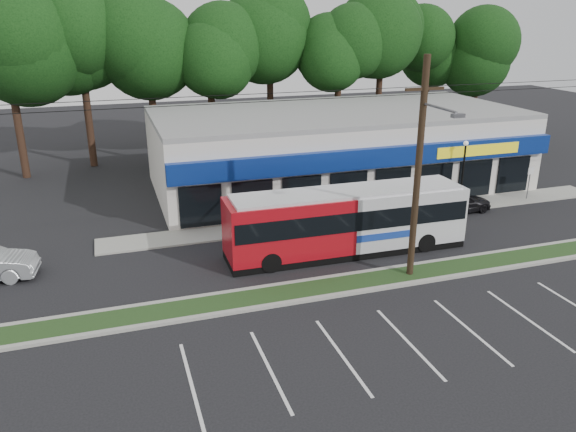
% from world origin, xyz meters
% --- Properties ---
extents(ground, '(120.00, 120.00, 0.00)m').
position_xyz_m(ground, '(0.00, 0.00, 0.00)').
color(ground, black).
rests_on(ground, ground).
extents(grass_strip, '(40.00, 1.60, 0.12)m').
position_xyz_m(grass_strip, '(0.00, 1.00, 0.06)').
color(grass_strip, '#1D3716').
rests_on(grass_strip, ground).
extents(curb_south, '(40.00, 0.25, 0.14)m').
position_xyz_m(curb_south, '(0.00, 0.15, 0.07)').
color(curb_south, '#9E9E93').
rests_on(curb_south, ground).
extents(curb_north, '(40.00, 0.25, 0.14)m').
position_xyz_m(curb_north, '(0.00, 1.85, 0.07)').
color(curb_north, '#9E9E93').
rests_on(curb_north, ground).
extents(sidewalk, '(32.00, 2.20, 0.10)m').
position_xyz_m(sidewalk, '(5.00, 9.00, 0.05)').
color(sidewalk, '#9E9E93').
rests_on(sidewalk, ground).
extents(strip_mall, '(25.00, 12.55, 5.30)m').
position_xyz_m(strip_mall, '(5.50, 15.91, 2.65)').
color(strip_mall, silver).
rests_on(strip_mall, ground).
extents(utility_pole, '(50.00, 2.77, 10.00)m').
position_xyz_m(utility_pole, '(2.83, 0.93, 5.41)').
color(utility_pole, black).
rests_on(utility_pole, ground).
extents(lamp_post, '(0.30, 0.30, 4.25)m').
position_xyz_m(lamp_post, '(11.00, 8.80, 2.67)').
color(lamp_post, black).
rests_on(lamp_post, ground).
extents(sign_post, '(0.45, 0.10, 2.23)m').
position_xyz_m(sign_post, '(16.00, 8.57, 1.56)').
color(sign_post, '#59595E').
rests_on(sign_post, ground).
extents(tree_line, '(46.76, 6.76, 11.83)m').
position_xyz_m(tree_line, '(4.00, 26.00, 8.42)').
color(tree_line, black).
rests_on(tree_line, ground).
extents(metrobus, '(12.41, 2.81, 3.32)m').
position_xyz_m(metrobus, '(1.29, 4.50, 1.76)').
color(metrobus, '#A80C16').
rests_on(metrobus, ground).
extents(car_dark, '(4.00, 1.72, 1.35)m').
position_xyz_m(car_dark, '(10.35, 7.94, 0.67)').
color(car_dark, black).
rests_on(car_dark, ground).
extents(pedestrian_a, '(0.78, 0.67, 1.82)m').
position_xyz_m(pedestrian_a, '(2.50, 6.67, 0.91)').
color(pedestrian_a, beige).
rests_on(pedestrian_a, ground).
extents(pedestrian_b, '(0.95, 0.85, 1.62)m').
position_xyz_m(pedestrian_b, '(9.00, 7.06, 0.81)').
color(pedestrian_b, beige).
rests_on(pedestrian_b, ground).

